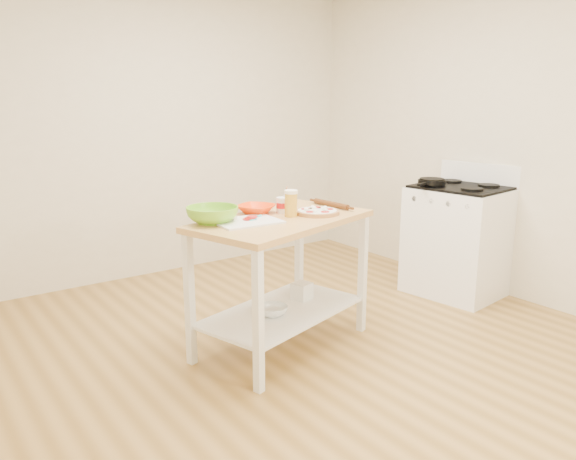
% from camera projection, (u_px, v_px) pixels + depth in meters
% --- Properties ---
extents(room_shell, '(4.04, 4.54, 2.74)m').
position_uv_depth(room_shell, '(319.00, 149.00, 3.52)').
color(room_shell, '#AA7F3E').
rests_on(room_shell, ground).
extents(prep_island, '(1.35, 0.96, 0.90)m').
position_uv_depth(prep_island, '(282.00, 255.00, 3.71)').
color(prep_island, tan).
rests_on(prep_island, ground).
extents(gas_stove, '(0.72, 0.81, 1.11)m').
position_uv_depth(gas_stove, '(457.00, 240.00, 4.81)').
color(gas_stove, white).
rests_on(gas_stove, ground).
extents(skillet, '(0.36, 0.23, 0.03)m').
position_uv_depth(skillet, '(431.00, 182.00, 4.71)').
color(skillet, black).
rests_on(skillet, gas_stove).
extents(pizza, '(0.30, 0.30, 0.05)m').
position_uv_depth(pizza, '(317.00, 212.00, 3.78)').
color(pizza, tan).
rests_on(pizza, prep_island).
extents(cutting_board, '(0.42, 0.32, 0.04)m').
position_uv_depth(cutting_board, '(246.00, 221.00, 3.52)').
color(cutting_board, white).
rests_on(cutting_board, prep_island).
extents(spatula, '(0.14, 0.09, 0.01)m').
position_uv_depth(spatula, '(254.00, 218.00, 3.57)').
color(spatula, '#39D3DB').
rests_on(spatula, cutting_board).
extents(knife, '(0.27, 0.06, 0.01)m').
position_uv_depth(knife, '(215.00, 219.00, 3.54)').
color(knife, silver).
rests_on(knife, cutting_board).
extents(orange_bowl, '(0.33, 0.33, 0.06)m').
position_uv_depth(orange_bowl, '(256.00, 209.00, 3.79)').
color(orange_bowl, '#FF3D07').
rests_on(orange_bowl, prep_island).
extents(green_bowl, '(0.37, 0.37, 0.10)m').
position_uv_depth(green_bowl, '(212.00, 215.00, 3.50)').
color(green_bowl, '#72BC22').
rests_on(green_bowl, prep_island).
extents(beer_pint, '(0.09, 0.09, 0.18)m').
position_uv_depth(beer_pint, '(291.00, 203.00, 3.68)').
color(beer_pint, gold).
rests_on(beer_pint, prep_island).
extents(yogurt_tub, '(0.09, 0.09, 0.19)m').
position_uv_depth(yogurt_tub, '(283.00, 205.00, 3.81)').
color(yogurt_tub, white).
rests_on(yogurt_tub, prep_island).
extents(rolling_pin, '(0.05, 0.34, 0.04)m').
position_uv_depth(rolling_pin, '(331.00, 204.00, 4.01)').
color(rolling_pin, '#583014').
rests_on(rolling_pin, prep_island).
extents(shelf_glass_bowl, '(0.27, 0.27, 0.06)m').
position_uv_depth(shelf_glass_bowl, '(272.00, 311.00, 3.71)').
color(shelf_glass_bowl, silver).
rests_on(shelf_glass_bowl, prep_island).
extents(shelf_bin, '(0.15, 0.15, 0.12)m').
position_uv_depth(shelf_bin, '(302.00, 291.00, 4.00)').
color(shelf_bin, white).
rests_on(shelf_bin, prep_island).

